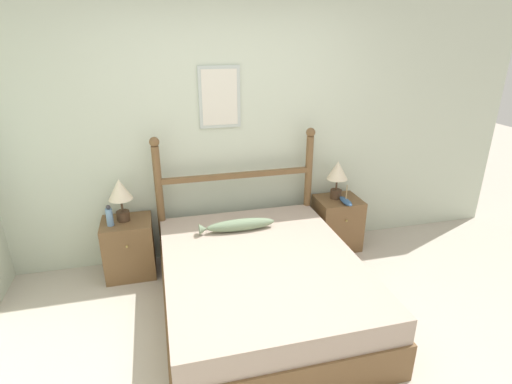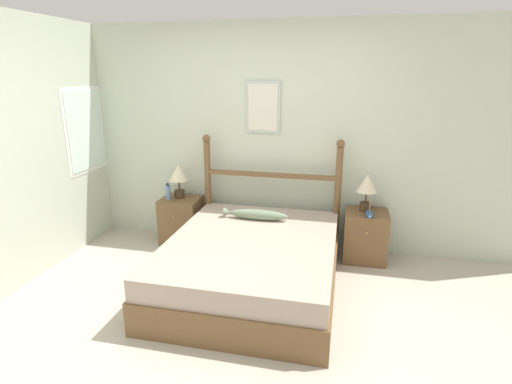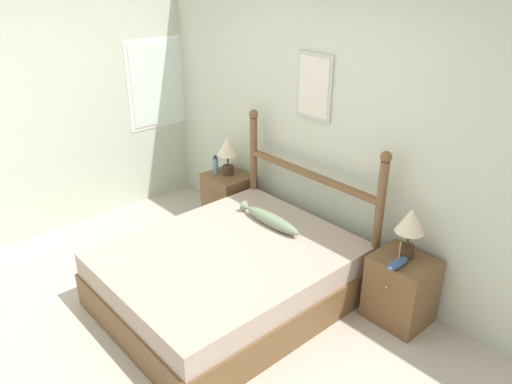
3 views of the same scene
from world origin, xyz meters
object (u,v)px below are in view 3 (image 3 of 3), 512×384
(bed, at_px, (229,276))
(fish_pillow, at_px, (270,219))
(bottle, at_px, (215,165))
(nightstand_left, at_px, (228,199))
(table_lamp_right, at_px, (410,224))
(model_boat, at_px, (398,263))
(nightstand_right, at_px, (401,289))
(table_lamp_left, at_px, (228,149))

(bed, height_order, fish_pillow, fish_pillow)
(bottle, bearing_deg, nightstand_left, 24.45)
(table_lamp_right, bearing_deg, fish_pillow, -162.35)
(model_boat, height_order, fish_pillow, model_boat)
(nightstand_right, distance_m, table_lamp_left, 2.25)
(nightstand_left, xyz_separation_m, model_boat, (2.17, -0.13, 0.31))
(table_lamp_left, bearing_deg, nightstand_right, -0.60)
(bed, distance_m, nightstand_left, 1.38)
(fish_pillow, bearing_deg, nightstand_left, 162.01)
(table_lamp_left, xyz_separation_m, fish_pillow, (1.02, -0.35, -0.29))
(bed, relative_size, table_lamp_right, 4.78)
(nightstand_right, xyz_separation_m, table_lamp_left, (-2.18, 0.02, 0.56))
(bottle, bearing_deg, table_lamp_left, 36.50)
(nightstand_right, distance_m, model_boat, 0.33)
(bed, bearing_deg, nightstand_left, 141.45)
(nightstand_left, height_order, table_lamp_left, table_lamp_left)
(fish_pillow, bearing_deg, table_lamp_right, 17.65)
(table_lamp_left, bearing_deg, fish_pillow, -18.84)
(nightstand_left, xyz_separation_m, nightstand_right, (2.16, 0.00, 0.00))
(bed, height_order, nightstand_left, nightstand_left)
(nightstand_right, xyz_separation_m, model_boat, (0.01, -0.13, 0.31))
(nightstand_right, bearing_deg, nightstand_left, 180.00)
(bottle, bearing_deg, table_lamp_right, 2.36)
(nightstand_right, bearing_deg, table_lamp_right, 122.79)
(fish_pillow, bearing_deg, nightstand_right, 15.73)
(table_lamp_right, relative_size, bottle, 2.03)
(table_lamp_left, height_order, bottle, table_lamp_left)
(model_boat, bearing_deg, bed, -146.20)
(table_lamp_right, height_order, fish_pillow, table_lamp_right)
(nightstand_right, bearing_deg, fish_pillow, -164.27)
(table_lamp_right, xyz_separation_m, fish_pillow, (-1.13, -0.36, -0.29))
(nightstand_left, bearing_deg, bottle, -155.55)
(table_lamp_left, bearing_deg, table_lamp_right, 0.33)
(table_lamp_left, bearing_deg, bed, -38.82)
(table_lamp_right, bearing_deg, bottle, -177.64)
(model_boat, bearing_deg, table_lamp_right, 102.88)
(bed, bearing_deg, model_boat, 33.80)
(bed, height_order, table_lamp_right, table_lamp_right)
(bottle, height_order, fish_pillow, bottle)
(table_lamp_left, xyz_separation_m, table_lamp_right, (2.15, 0.01, 0.00))
(bed, xyz_separation_m, bottle, (-1.21, 0.80, 0.41))
(table_lamp_left, relative_size, model_boat, 1.69)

